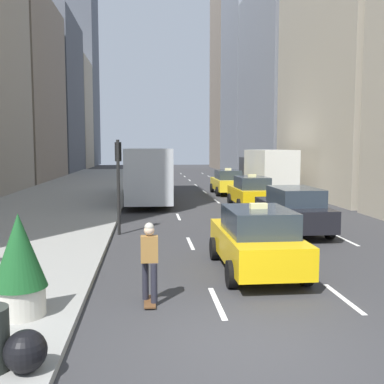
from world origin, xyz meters
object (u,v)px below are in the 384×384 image
at_px(planter_with_shrub, 20,263).
at_px(taxi_lead, 227,182).
at_px(box_truck, 266,170).
at_px(taxi_third, 256,239).
at_px(taxi_second, 251,192).
at_px(sedan_black_near, 293,209).
at_px(skateboarder, 149,259).
at_px(traffic_light_pole, 118,171).
at_px(city_bus, 148,172).

bearing_deg(planter_with_shrub, taxi_lead, 70.66).
relative_size(box_truck, planter_with_shrub, 4.31).
distance_m(taxi_third, planter_with_shrub, 6.06).
height_order(taxi_third, box_truck, box_truck).
bearing_deg(planter_with_shrub, taxi_second, 62.72).
xyz_separation_m(taxi_third, sedan_black_near, (2.80, 5.43, 0.02)).
relative_size(taxi_second, taxi_third, 1.00).
bearing_deg(skateboarder, sedan_black_near, 53.58).
relative_size(taxi_lead, planter_with_shrub, 2.26).
distance_m(taxi_lead, skateboarder, 22.80).
distance_m(sedan_black_near, traffic_light_pole, 6.92).
xyz_separation_m(planter_with_shrub, traffic_light_pole, (1.29, 8.68, 1.26)).
xyz_separation_m(taxi_second, city_bus, (-5.61, 4.20, 0.91)).
height_order(taxi_second, planter_with_shrub, planter_with_shrub).
height_order(box_truck, planter_with_shrub, box_truck).
xyz_separation_m(box_truck, skateboarder, (-8.43, -22.13, -0.75)).
height_order(taxi_second, box_truck, box_truck).
bearing_deg(taxi_lead, taxi_third, -98.01).
relative_size(box_truck, traffic_light_pole, 2.33).
height_order(taxi_third, sedan_black_near, taxi_third).
height_order(city_bus, skateboarder, city_bus).
bearing_deg(taxi_lead, city_bus, -150.98).
relative_size(skateboarder, traffic_light_pole, 0.48).
distance_m(city_bus, planter_with_shrub, 19.96).
distance_m(taxi_lead, planter_with_shrub, 24.28).
bearing_deg(sedan_black_near, traffic_light_pole, 178.02).
bearing_deg(box_truck, sedan_black_near, -100.92).
xyz_separation_m(sedan_black_near, city_bus, (-5.61, 11.35, 0.89)).
bearing_deg(planter_with_shrub, skateboarder, 18.79).
relative_size(taxi_second, skateboarder, 2.52).
bearing_deg(taxi_third, box_truck, 74.31).
distance_m(taxi_third, box_truck, 20.72).
relative_size(sedan_black_near, city_bus, 0.43).
height_order(taxi_lead, sedan_black_near, taxi_lead).
bearing_deg(traffic_light_pole, taxi_lead, 64.62).
bearing_deg(planter_with_shrub, city_bus, 83.00).
bearing_deg(city_bus, planter_with_shrub, -97.00).
relative_size(sedan_black_near, traffic_light_pole, 1.37).
bearing_deg(taxi_third, sedan_black_near, 62.72).
height_order(city_bus, box_truck, city_bus).
distance_m(taxi_second, traffic_light_pole, 9.78).
distance_m(city_bus, skateboarder, 18.99).
bearing_deg(sedan_black_near, planter_with_shrub, -133.59).
bearing_deg(traffic_light_pole, skateboarder, -81.87).
bearing_deg(skateboarder, taxi_third, 37.87).
distance_m(taxi_second, city_bus, 7.07).
height_order(taxi_lead, skateboarder, taxi_lead).
height_order(taxi_lead, box_truck, box_truck).
height_order(sedan_black_near, planter_with_shrub, planter_with_shrub).
height_order(skateboarder, traffic_light_pole, traffic_light_pole).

